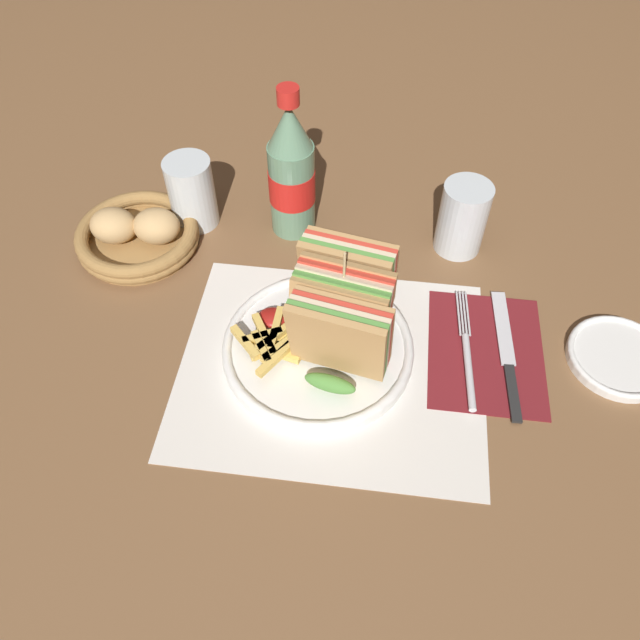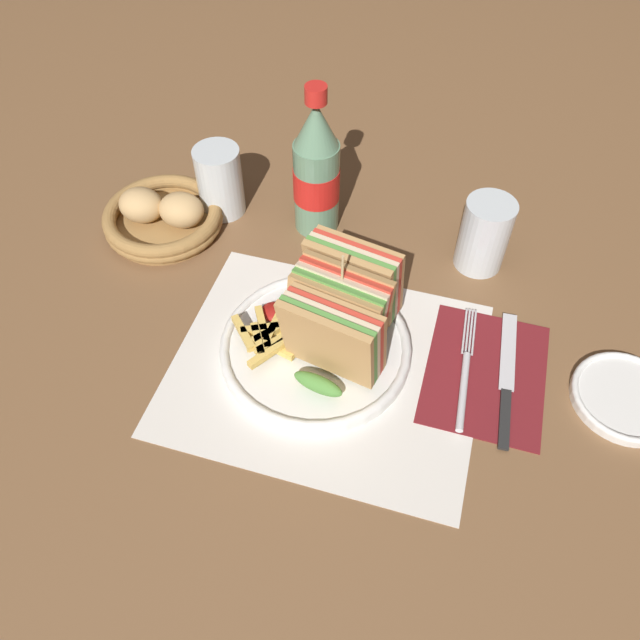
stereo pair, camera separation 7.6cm
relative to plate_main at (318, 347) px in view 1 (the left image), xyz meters
The scene contains 14 objects.
ground_plane 0.03m from the plate_main, 108.31° to the left, with size 4.00×4.00×0.00m, color brown.
placemat 0.03m from the plate_main, 44.18° to the right, with size 0.37×0.31×0.00m.
plate_main is the anchor object (origin of this frame).
club_sandwich 0.07m from the plate_main, 26.06° to the left, with size 0.13×0.19×0.15m.
fries_pile 0.06m from the plate_main, 164.07° to the right, with size 0.09×0.10×0.02m.
ketchup_blob 0.07m from the plate_main, 155.74° to the left, with size 0.04×0.03×0.01m.
napkin 0.21m from the plate_main, ahead, with size 0.14×0.19×0.00m.
fork 0.18m from the plate_main, ahead, with size 0.02×0.18×0.01m.
knife 0.23m from the plate_main, ahead, with size 0.03×0.20×0.00m.
coke_bottle_near 0.25m from the plate_main, 106.18° to the left, with size 0.07×0.07×0.22m.
glass_near 0.28m from the plate_main, 51.03° to the left, with size 0.07×0.07×0.11m.
glass_far 0.31m from the plate_main, 133.81° to the left, with size 0.07×0.07×0.11m.
bread_basket 0.32m from the plate_main, 150.57° to the left, with size 0.17×0.17×0.06m.
side_saucer 0.37m from the plate_main, ahead, with size 0.13×0.13×0.01m.
Camera 1 is at (0.07, -0.48, 0.63)m, focal length 35.00 mm.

